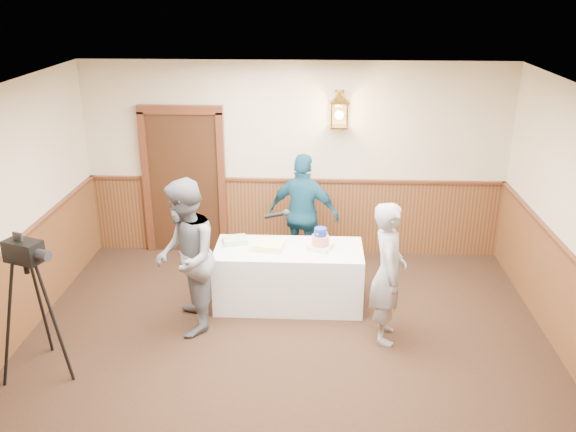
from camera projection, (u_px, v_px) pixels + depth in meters
The scene contains 10 objects.
ground at pixel (281, 399), 5.91m from camera, with size 7.00×7.00×0.00m, color black.
room_shell at pixel (277, 237), 5.79m from camera, with size 6.02×7.02×2.81m.
display_table at pixel (289, 276), 7.55m from camera, with size 1.80×0.80×0.75m, color white.
tiered_cake at pixel (320, 241), 7.36m from camera, with size 0.34×0.34×0.27m.
sheet_cake_yellow at pixel (268, 246), 7.39m from camera, with size 0.38×0.29×0.08m, color #F0F391.
sheet_cake_green at pixel (235, 240), 7.55m from camera, with size 0.29×0.23×0.07m, color #8FCB90.
interviewer at pixel (185, 258), 6.80m from camera, with size 1.59×0.99×1.81m.
baker at pixel (388, 273), 6.65m from camera, with size 0.59×0.39×1.63m, color gray.
assistant_p at pixel (304, 214), 8.24m from camera, with size 0.98×0.41×1.68m, color navy.
tv_camera_rig at pixel (35, 315), 6.10m from camera, with size 0.58×0.54×1.48m.
Camera 1 is at (0.30, -4.86, 3.79)m, focal length 38.00 mm.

